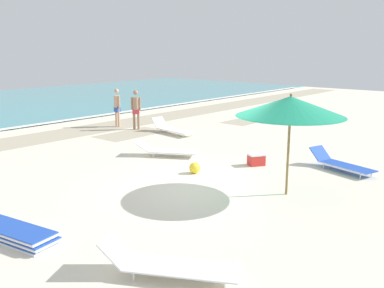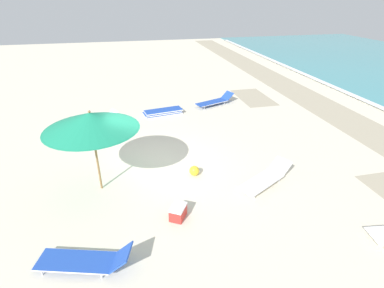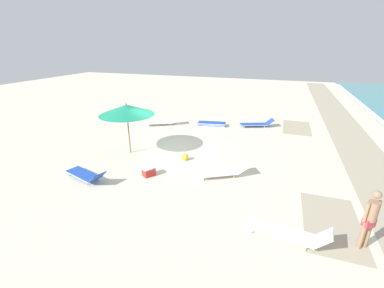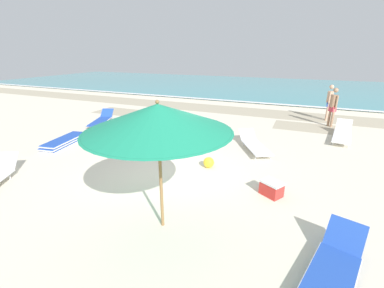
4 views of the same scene
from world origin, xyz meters
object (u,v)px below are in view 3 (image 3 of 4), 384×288
at_px(sun_lounger_beside_umbrella, 163,122).
at_px(sun_lounger_mid_beach_solo, 257,124).
at_px(beachgoer_wading_adult, 370,217).
at_px(beach_ball, 185,157).
at_px(sun_lounger_near_water_left, 223,172).
at_px(lounger_stack, 211,124).
at_px(sun_lounger_near_water_right, 86,175).
at_px(beach_umbrella, 127,110).
at_px(sun_lounger_under_umbrella, 288,232).
at_px(cooler_box, 149,171).

bearing_deg(sun_lounger_beside_umbrella, sun_lounger_mid_beach_solo, 77.30).
distance_m(beachgoer_wading_adult, beach_ball, 7.48).
xyz_separation_m(sun_lounger_near_water_left, beachgoer_wading_adult, (2.67, 4.44, 0.79)).
bearing_deg(lounger_stack, sun_lounger_near_water_right, -28.05).
bearing_deg(sun_lounger_near_water_left, sun_lounger_near_water_right, -97.73).
distance_m(beach_umbrella, sun_lounger_near_water_left, 5.42).
distance_m(sun_lounger_under_umbrella, beach_ball, 6.04).
relative_size(sun_lounger_beside_umbrella, sun_lounger_near_water_right, 1.05).
bearing_deg(beachgoer_wading_adult, sun_lounger_near_water_right, 141.39).
distance_m(sun_lounger_beside_umbrella, sun_lounger_mid_beach_solo, 6.27).
bearing_deg(cooler_box, beachgoer_wading_adult, -72.01).
distance_m(lounger_stack, sun_lounger_near_water_right, 9.13).
bearing_deg(sun_lounger_mid_beach_solo, sun_lounger_under_umbrella, -11.21).
relative_size(sun_lounger_under_umbrella, beachgoer_wading_adult, 1.31).
bearing_deg(sun_lounger_near_water_left, beachgoer_wading_adult, 29.18).
height_order(lounger_stack, beach_ball, beach_ball).
bearing_deg(cooler_box, sun_lounger_near_water_left, -40.91).
bearing_deg(sun_lounger_under_umbrella, sun_lounger_near_water_right, -88.86).
bearing_deg(sun_lounger_mid_beach_solo, beach_umbrella, -62.40).
bearing_deg(beachgoer_wading_adult, sun_lounger_under_umbrella, 154.24).
bearing_deg(beachgoer_wading_adult, cooler_box, 131.72).
xyz_separation_m(beach_umbrella, sun_lounger_near_water_left, (0.90, 4.96, -1.99)).
relative_size(sun_lounger_near_water_right, beach_ball, 6.60).
relative_size(sun_lounger_under_umbrella, cooler_box, 3.79).
bearing_deg(cooler_box, beach_ball, 6.18).
height_order(beach_umbrella, beachgoer_wading_adult, beach_umbrella).
xyz_separation_m(beach_umbrella, sun_lounger_near_water_right, (2.98, -0.20, -1.98)).
bearing_deg(cooler_box, sun_lounger_under_umbrella, -79.32).
relative_size(sun_lounger_beside_umbrella, beachgoer_wading_adult, 1.27).
xyz_separation_m(lounger_stack, sun_lounger_near_water_left, (6.58, 2.28, 0.08)).
xyz_separation_m(beach_umbrella, beachgoer_wading_adult, (3.57, 9.40, -1.20)).
relative_size(beach_umbrella, sun_lounger_near_water_left, 1.23).
height_order(sun_lounger_near_water_left, beachgoer_wading_adult, beachgoer_wading_adult).
xyz_separation_m(beach_ball, cooler_box, (1.92, -0.89, 0.02)).
xyz_separation_m(lounger_stack, cooler_box, (7.52, -0.65, 0.07)).
xyz_separation_m(beach_umbrella, beach_ball, (-0.07, 2.92, -2.04)).
relative_size(sun_lounger_near_water_left, sun_lounger_mid_beach_solo, 0.95).
bearing_deg(beachgoer_wading_adult, sun_lounger_near_water_left, 113.84).
relative_size(sun_lounger_near_water_left, sun_lounger_near_water_right, 0.99).
height_order(sun_lounger_near_water_right, beach_ball, sun_lounger_near_water_right).
xyz_separation_m(beach_umbrella, sun_lounger_under_umbrella, (3.88, 7.48, -1.98)).
distance_m(sun_lounger_near_water_left, cooler_box, 3.08).
bearing_deg(beach_ball, beach_umbrella, -88.55).
height_order(sun_lounger_under_umbrella, beachgoer_wading_adult, beachgoer_wading_adult).
bearing_deg(sun_lounger_beside_umbrella, beach_umbrella, -22.79).
relative_size(sun_lounger_under_umbrella, sun_lounger_near_water_right, 1.08).
xyz_separation_m(sun_lounger_near_water_left, sun_lounger_near_water_right, (2.09, -5.15, 0.01)).
relative_size(sun_lounger_mid_beach_solo, beach_ball, 6.88).
height_order(beach_ball, cooler_box, cooler_box).
bearing_deg(sun_lounger_under_umbrella, beach_umbrella, -109.59).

